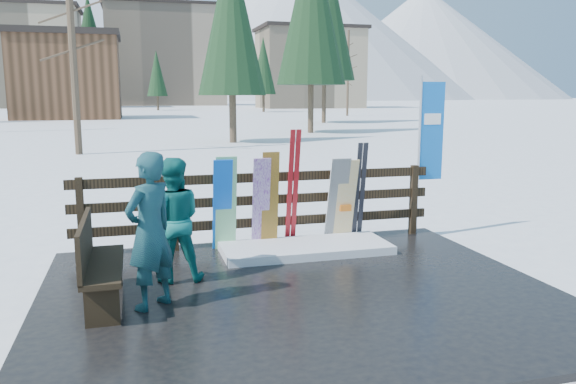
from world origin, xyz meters
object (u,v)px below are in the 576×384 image
object	(u,v)px
snowboard_3	(261,203)
person_front	(150,231)
snowboard_5	(346,201)
snowboard_0	(222,205)
bench	(96,260)
snowboard_2	(270,200)
snowboard_4	(337,200)
rental_flag	(429,137)
person_back	(173,220)
snowboard_1	(226,204)

from	to	relation	value
snowboard_3	person_front	distance (m)	2.62
snowboard_3	snowboard_5	distance (m)	1.35
snowboard_0	bench	bearing A→B (deg)	-132.43
snowboard_0	person_front	distance (m)	2.30
snowboard_5	person_front	world-z (taller)	person_front
snowboard_2	snowboard_3	xyz separation A→B (m)	(-0.14, -0.00, -0.04)
snowboard_5	person_front	xyz separation A→B (m)	(-3.02, -2.01, 0.19)
snowboard_4	rental_flag	xyz separation A→B (m)	(1.69, 0.27, 0.93)
rental_flag	person_back	world-z (taller)	rental_flag
snowboard_4	snowboard_3	bearing A→B (deg)	180.00
snowboard_1	bench	bearing A→B (deg)	-133.36
snowboard_0	snowboard_5	bearing A→B (deg)	0.00
person_front	bench	bearing A→B (deg)	-60.10
rental_flag	person_back	bearing A→B (deg)	-161.37
rental_flag	snowboard_5	bearing A→B (deg)	-170.10
snowboard_0	snowboard_3	distance (m)	0.58
bench	person_back	world-z (taller)	person_back
bench	snowboard_0	world-z (taller)	snowboard_0
snowboard_1	person_back	world-z (taller)	person_back
bench	snowboard_4	world-z (taller)	snowboard_4
bench	rental_flag	distance (m)	5.66
snowboard_4	person_front	size ratio (longest dim) A/B	0.81
snowboard_2	person_back	distance (m)	1.91
person_back	snowboard_0	bearing A→B (deg)	-121.25
snowboard_0	snowboard_1	size ratio (longest dim) A/B	0.98
snowboard_4	snowboard_1	bearing A→B (deg)	180.00
snowboard_1	person_front	xyz separation A→B (m)	(-1.14, -2.01, 0.14)
snowboard_2	person_front	distance (m)	2.71
snowboard_5	snowboard_4	bearing A→B (deg)	-180.00
snowboard_2	rental_flag	bearing A→B (deg)	5.59
person_front	snowboard_2	bearing A→B (deg)	-173.17
bench	person_back	bearing A→B (deg)	36.72
snowboard_5	snowboard_0	bearing A→B (deg)	180.00
person_front	snowboard_5	bearing A→B (deg)	172.46
snowboard_1	snowboard_4	xyz separation A→B (m)	(1.74, 0.00, -0.04)
bench	snowboard_5	world-z (taller)	snowboard_5
person_back	bench	bearing A→B (deg)	39.61
rental_flag	snowboard_0	bearing A→B (deg)	-175.56
snowboard_3	rental_flag	distance (m)	3.05
person_back	rental_flag	bearing A→B (deg)	-158.47
rental_flag	snowboard_3	bearing A→B (deg)	-174.68
snowboard_1	snowboard_2	world-z (taller)	snowboard_2
snowboard_0	snowboard_3	world-z (taller)	same
rental_flag	person_front	xyz separation A→B (m)	(-4.57, -2.28, -0.75)
person_back	snowboard_2	bearing A→B (deg)	-139.41
snowboard_4	person_back	xyz separation A→B (m)	(-2.59, -1.17, 0.10)
snowboard_0	snowboard_1	world-z (taller)	snowboard_1
snowboard_4	rental_flag	size ratio (longest dim) A/B	0.53
snowboard_3	snowboard_1	bearing A→B (deg)	180.00
snowboard_2	person_front	size ratio (longest dim) A/B	0.86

